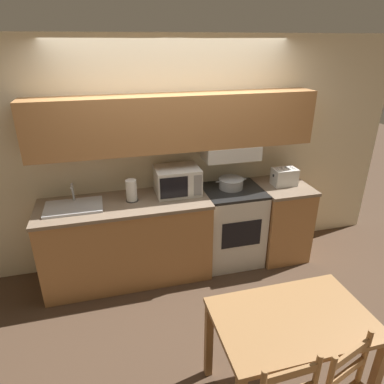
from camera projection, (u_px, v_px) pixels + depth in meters
ground_plane at (177, 251)px, 4.38m from camera, size 16.00×16.00×0.00m
wall_back at (177, 142)px, 3.74m from camera, size 5.41×0.38×2.55m
lower_counter_main at (127, 240)px, 3.76m from camera, size 1.79×0.67×0.93m
lower_counter_right_stub at (280, 220)px, 4.19m from camera, size 0.57×0.67×0.93m
stove_range at (231, 225)px, 4.07m from camera, size 0.66×0.61×0.93m
cooking_pot at (231, 183)px, 3.90m from camera, size 0.37×0.29×0.12m
microwave at (177, 180)px, 3.74m from camera, size 0.48×0.38×0.29m
toaster at (284, 177)px, 3.97m from camera, size 0.29×0.19×0.20m
sink_basin at (74, 206)px, 3.45m from camera, size 0.57×0.37×0.22m
paper_towel_roll at (131, 191)px, 3.57m from camera, size 0.13×0.13×0.23m
dining_table at (291, 330)px, 2.37m from camera, size 1.07×0.69×0.75m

